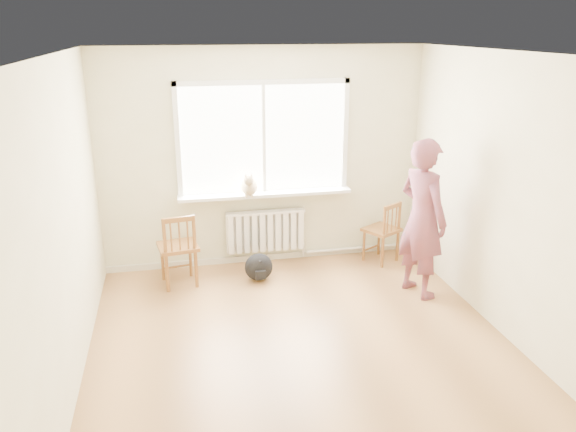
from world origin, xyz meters
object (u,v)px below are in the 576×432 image
backpack (259,267)px  person (422,219)px  chair_left (179,250)px  cat (249,186)px  chair_right (384,232)px

backpack → person: bearing=-22.0°
chair_left → cat: cat is taller
chair_left → person: (2.65, -0.75, 0.45)m
chair_left → chair_right: chair_left is taller
chair_right → person: 1.04m
person → chair_right: bearing=-15.4°
chair_right → person: (0.06, -0.91, 0.49)m
cat → backpack: size_ratio=1.36×
chair_left → chair_right: 2.59m
person → cat: bearing=38.8°
chair_left → cat: size_ratio=1.94×
chair_right → cat: 1.84m
person → chair_left: bearing=54.9°
chair_left → backpack: (0.92, -0.05, -0.28)m
person → backpack: bearing=48.6°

